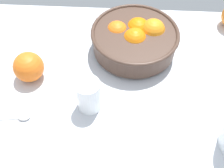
% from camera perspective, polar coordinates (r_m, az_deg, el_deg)
% --- Properties ---
extents(ground_plane, '(1.10, 0.82, 0.03)m').
position_cam_1_polar(ground_plane, '(0.77, 1.25, -4.38)').
color(ground_plane, silver).
extents(fruit_bowl, '(0.27, 0.27, 0.10)m').
position_cam_1_polar(fruit_bowl, '(0.85, 4.82, 9.50)').
color(fruit_bowl, '#473328').
rests_on(fruit_bowl, ground_plane).
extents(juice_glass, '(0.07, 0.07, 0.10)m').
position_cam_1_polar(juice_glass, '(0.71, -4.91, -2.58)').
color(juice_glass, white).
rests_on(juice_glass, ground_plane).
extents(loose_orange_2, '(0.09, 0.09, 0.09)m').
position_cam_1_polar(loose_orange_2, '(0.81, -17.12, 3.44)').
color(loose_orange_2, orange).
rests_on(loose_orange_2, ground_plane).
extents(spoon, '(0.17, 0.04, 0.01)m').
position_cam_1_polar(spoon, '(0.77, -20.91, -6.75)').
color(spoon, silver).
rests_on(spoon, ground_plane).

